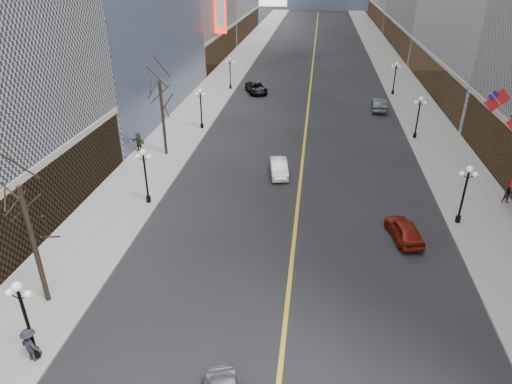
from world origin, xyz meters
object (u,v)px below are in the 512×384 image
(car_sb_far, at_px, (379,104))
(streetlamp_west_2, at_px, (201,105))
(car_sb_mid, at_px, (404,230))
(streetlamp_west_3, at_px, (230,70))
(car_nb_far, at_px, (256,88))
(car_nb_mid, at_px, (279,168))
(streetlamp_west_0, at_px, (25,313))
(streetlamp_east_1, at_px, (465,189))
(streetlamp_east_3, at_px, (395,75))
(streetlamp_west_1, at_px, (145,171))
(streetlamp_east_2, at_px, (419,113))

(car_sb_far, bearing_deg, streetlamp_west_2, 28.86)
(car_sb_mid, distance_m, car_sb_far, 30.78)
(streetlamp_west_3, xyz_separation_m, car_nb_far, (4.09, -1.38, -2.17))
(car_nb_mid, bearing_deg, streetlamp_west_0, -123.05)
(car_nb_far, distance_m, car_sb_mid, 40.22)
(car_nb_far, xyz_separation_m, car_sb_far, (16.71, -6.48, 0.06))
(streetlamp_east_1, bearing_deg, streetlamp_west_3, 123.25)
(streetlamp_west_3, bearing_deg, car_nb_mid, -71.43)
(streetlamp_east_3, xyz_separation_m, streetlamp_west_1, (-23.60, -36.00, 0.00))
(streetlamp_west_1, xyz_separation_m, streetlamp_west_3, (0.00, 36.00, 0.00))
(streetlamp_west_1, height_order, streetlamp_west_2, same)
(streetlamp_west_0, distance_m, streetlamp_west_2, 34.00)
(car_nb_far, bearing_deg, streetlamp_east_1, -81.53)
(streetlamp_west_2, bearing_deg, car_sb_far, 25.99)
(car_nb_far, bearing_deg, streetlamp_west_2, -124.75)
(streetlamp_east_2, bearing_deg, streetlamp_east_1, -90.00)
(streetlamp_east_1, distance_m, streetlamp_west_1, 23.60)
(streetlamp_west_1, relative_size, streetlamp_west_3, 1.00)
(streetlamp_east_2, relative_size, car_nb_far, 0.86)
(car_nb_mid, distance_m, car_sb_far, 23.99)
(car_nb_mid, bearing_deg, car_sb_mid, -54.55)
(streetlamp_west_1, bearing_deg, streetlamp_east_3, 56.75)
(streetlamp_east_3, bearing_deg, streetlamp_west_2, -142.67)
(car_sb_mid, bearing_deg, car_nb_far, -79.12)
(streetlamp_west_1, height_order, car_sb_far, streetlamp_west_1)
(streetlamp_west_3, relative_size, car_sb_far, 0.94)
(streetlamp_east_3, relative_size, car_sb_mid, 1.08)
(streetlamp_west_0, xyz_separation_m, car_sb_far, (20.80, 44.14, -2.11))
(streetlamp_east_2, xyz_separation_m, car_nb_far, (-19.51, 16.62, -2.17))
(streetlamp_west_2, relative_size, car_sb_mid, 1.08)
(streetlamp_east_1, bearing_deg, streetlamp_east_3, 90.00)
(car_nb_mid, xyz_separation_m, car_sb_far, (11.00, 21.32, 0.11))
(streetlamp_west_3, bearing_deg, car_nb_far, -18.65)
(streetlamp_east_1, height_order, car_nb_mid, streetlamp_east_1)
(streetlamp_west_1, xyz_separation_m, car_nb_far, (4.09, 34.62, -2.17))
(streetlamp_east_2, distance_m, streetlamp_west_0, 41.39)
(car_nb_mid, distance_m, car_sb_mid, 13.40)
(streetlamp_west_0, distance_m, car_sb_far, 48.84)
(streetlamp_east_1, bearing_deg, car_nb_far, 119.40)
(streetlamp_east_1, height_order, streetlamp_west_2, same)
(streetlamp_east_1, relative_size, streetlamp_west_2, 1.00)
(streetlamp_west_0, height_order, streetlamp_west_3, same)
(streetlamp_west_0, relative_size, streetlamp_west_2, 1.00)
(streetlamp_east_3, distance_m, streetlamp_west_0, 57.10)
(streetlamp_east_3, xyz_separation_m, car_sb_mid, (-4.28, -38.61, -2.19))
(streetlamp_west_1, relative_size, car_nb_far, 0.86)
(streetlamp_east_3, distance_m, car_sb_far, 8.61)
(streetlamp_west_0, height_order, streetlamp_west_2, same)
(streetlamp_west_1, bearing_deg, car_nb_far, 83.26)
(streetlamp_west_1, xyz_separation_m, streetlamp_west_2, (0.00, 18.00, 0.00))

